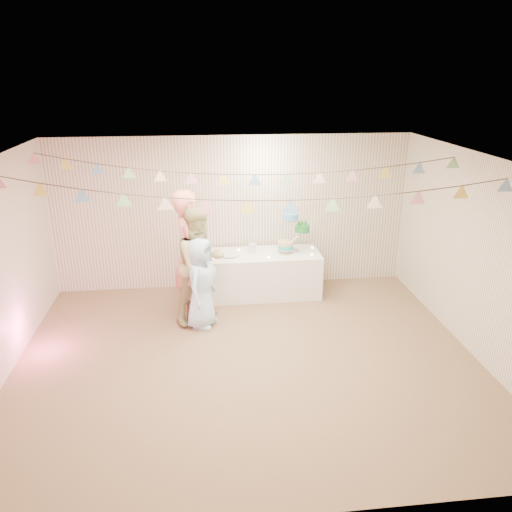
{
  "coord_description": "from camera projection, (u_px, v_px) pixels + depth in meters",
  "views": [
    {
      "loc": [
        -0.54,
        -5.65,
        3.56
      ],
      "look_at": [
        0.2,
        0.8,
        1.15
      ],
      "focal_mm": 35.0,
      "sensor_mm": 36.0,
      "label": 1
    }
  ],
  "objects": [
    {
      "name": "tealight_5",
      "position": [
        312.0,
        248.0,
        8.47
      ],
      "size": [
        0.04,
        0.04,
        0.03
      ],
      "primitive_type": "cylinder",
      "color": "#FFD88C",
      "rests_on": "table"
    },
    {
      "name": "posy",
      "position": [
        253.0,
        247.0,
        8.23
      ],
      "size": [
        0.15,
        0.15,
        0.17
      ],
      "primitive_type": null,
      "color": "white",
      "rests_on": "table"
    },
    {
      "name": "tealight_4",
      "position": [
        312.0,
        254.0,
        8.15
      ],
      "size": [
        0.04,
        0.04,
        0.03
      ],
      "primitive_type": "cylinder",
      "color": "#FFD88C",
      "rests_on": "table"
    },
    {
      "name": "bunting_back",
      "position": [
        239.0,
        166.0,
        6.76
      ],
      "size": [
        5.6,
        1.1,
        0.4
      ],
      "primitive_type": null,
      "color": "pink",
      "rests_on": "ceiling"
    },
    {
      "name": "platter",
      "position": [
        229.0,
        254.0,
        8.13
      ],
      "size": [
        0.31,
        0.31,
        0.02
      ],
      "primitive_type": "cylinder",
      "color": "white",
      "rests_on": "table"
    },
    {
      "name": "bunting_front",
      "position": [
        248.0,
        190.0,
        5.56
      ],
      "size": [
        5.6,
        0.9,
        0.36
      ],
      "primitive_type": null,
      "color": "#72A5E5",
      "rests_on": "ceiling"
    },
    {
      "name": "back_wall",
      "position": [
        233.0,
        213.0,
        8.43
      ],
      "size": [
        6.0,
        6.0,
        0.0
      ],
      "primitive_type": "plane",
      "color": "white",
      "rests_on": "ground"
    },
    {
      "name": "person_child",
      "position": [
        201.0,
        283.0,
        7.22
      ],
      "size": [
        0.65,
        0.78,
        1.36
      ],
      "primitive_type": "imported",
      "rotation": [
        0.0,
        0.0,
        1.18
      ],
      "color": "#B4DAFF",
      "rests_on": "floor"
    },
    {
      "name": "ceiling",
      "position": [
        247.0,
        161.0,
        5.65
      ],
      "size": [
        6.0,
        6.0,
        0.0
      ],
      "primitive_type": "plane",
      "color": "silver",
      "rests_on": "ground"
    },
    {
      "name": "floor",
      "position": [
        248.0,
        359.0,
        6.56
      ],
      "size": [
        6.0,
        6.0,
        0.0
      ],
      "primitive_type": "plane",
      "color": "brown",
      "rests_on": "ground"
    },
    {
      "name": "front_wall",
      "position": [
        279.0,
        389.0,
        3.78
      ],
      "size": [
        6.0,
        6.0,
        0.0
      ],
      "primitive_type": "plane",
      "color": "white",
      "rests_on": "ground"
    },
    {
      "name": "tealight_0",
      "position": [
        213.0,
        258.0,
        8.01
      ],
      "size": [
        0.04,
        0.04,
        0.03
      ],
      "primitive_type": "cylinder",
      "color": "#FFD88C",
      "rests_on": "table"
    },
    {
      "name": "tealight_2",
      "position": [
        269.0,
        257.0,
        8.04
      ],
      "size": [
        0.04,
        0.04,
        0.03
      ],
      "primitive_type": "cylinder",
      "color": "#FFD88C",
      "rests_on": "table"
    },
    {
      "name": "table",
      "position": [
        261.0,
        274.0,
        8.37
      ],
      "size": [
        1.95,
        0.78,
        0.73
      ],
      "primitive_type": "cube",
      "color": "white",
      "rests_on": "floor"
    },
    {
      "name": "cake_top_tier",
      "position": [
        291.0,
        215.0,
        8.08
      ],
      "size": [
        0.25,
        0.25,
        0.19
      ],
      "primitive_type": null,
      "color": "#48A2E5",
      "rests_on": "cake_stand"
    },
    {
      "name": "cake_stand",
      "position": [
        294.0,
        231.0,
        8.22
      ],
      "size": [
        0.61,
        0.36,
        0.68
      ],
      "primitive_type": null,
      "color": "silver",
      "rests_on": "table"
    },
    {
      "name": "person_adult_a",
      "position": [
        190.0,
        255.0,
        7.44
      ],
      "size": [
        0.53,
        0.76,
        1.98
      ],
      "primitive_type": "imported",
      "rotation": [
        0.0,
        0.0,
        1.65
      ],
      "color": "#F88781",
      "rests_on": "floor"
    },
    {
      "name": "tealight_1",
      "position": [
        239.0,
        250.0,
        8.36
      ],
      "size": [
        0.04,
        0.04,
        0.03
      ],
      "primitive_type": "cylinder",
      "color": "#FFD88C",
      "rests_on": "table"
    },
    {
      "name": "tealight_3",
      "position": [
        280.0,
        247.0,
        8.47
      ],
      "size": [
        0.04,
        0.04,
        0.03
      ],
      "primitive_type": "cylinder",
      "color": "#FFD88C",
      "rests_on": "table"
    },
    {
      "name": "cake_bottom",
      "position": [
        285.0,
        247.0,
        8.23
      ],
      "size": [
        0.31,
        0.31,
        0.15
      ],
      "primitive_type": null,
      "color": "#25ADA9",
      "rests_on": "cake_stand"
    },
    {
      "name": "person_adult_b",
      "position": [
        201.0,
        265.0,
        7.33
      ],
      "size": [
        1.09,
        1.07,
        1.77
      ],
      "primitive_type": "imported",
      "rotation": [
        0.0,
        0.0,
        0.7
      ],
      "color": "tan",
      "rests_on": "floor"
    },
    {
      "name": "cake_middle",
      "position": [
        303.0,
        228.0,
        8.32
      ],
      "size": [
        0.27,
        0.27,
        0.22
      ],
      "primitive_type": null,
      "color": "#1B7E2F",
      "rests_on": "cake_stand"
    },
    {
      "name": "right_wall",
      "position": [
        479.0,
        258.0,
        6.43
      ],
      "size": [
        5.0,
        5.0,
        0.0
      ],
      "primitive_type": "plane",
      "color": "white",
      "rests_on": "ground"
    }
  ]
}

